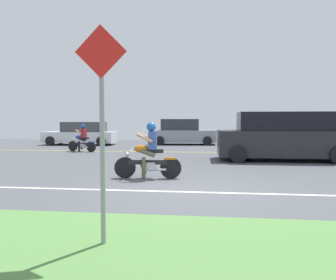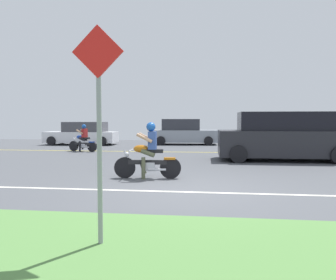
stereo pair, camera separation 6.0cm
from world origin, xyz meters
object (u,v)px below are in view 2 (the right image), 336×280
(suv_nearby, at_px, (284,137))
(parked_car_1, at_px, (184,133))
(motorcyclist, at_px, (148,155))
(parked_car_0, at_px, (82,134))
(street_sign, at_px, (99,115))
(motorcyclist_distant, at_px, (83,140))
(parked_car_2, at_px, (270,133))

(suv_nearby, height_order, parked_car_1, suv_nearby)
(motorcyclist, relative_size, parked_car_0, 0.40)
(motorcyclist, height_order, suv_nearby, suv_nearby)
(motorcyclist, height_order, parked_car_0, motorcyclist)
(parked_car_1, bearing_deg, suv_nearby, -60.90)
(motorcyclist, xyz_separation_m, street_sign, (0.31, -4.84, 0.99))
(motorcyclist_distant, bearing_deg, suv_nearby, -15.87)
(motorcyclist_distant, relative_size, street_sign, 0.59)
(parked_car_1, distance_m, parked_car_2, 5.27)
(suv_nearby, distance_m, parked_car_2, 7.12)
(motorcyclist, relative_size, suv_nearby, 0.35)
(motorcyclist, xyz_separation_m, motorcyclist_distant, (-4.60, 7.10, -0.06))
(parked_car_0, bearing_deg, parked_car_2, 0.74)
(parked_car_1, xyz_separation_m, street_sign, (0.31, -17.39, 0.87))
(suv_nearby, xyz_separation_m, motorcyclist_distant, (-9.06, 2.58, -0.34))
(motorcyclist, height_order, motorcyclist_distant, motorcyclist)
(parked_car_0, relative_size, street_sign, 1.68)
(parked_car_0, relative_size, motorcyclist_distant, 2.84)
(parked_car_2, bearing_deg, street_sign, -106.53)
(motorcyclist, bearing_deg, motorcyclist_distant, 122.95)
(parked_car_1, relative_size, street_sign, 1.56)
(suv_nearby, relative_size, motorcyclist_distant, 3.22)
(suv_nearby, height_order, parked_car_0, suv_nearby)
(suv_nearby, relative_size, parked_car_2, 1.30)
(suv_nearby, bearing_deg, parked_car_2, 84.18)
(parked_car_0, height_order, street_sign, street_sign)
(parked_car_2, xyz_separation_m, motorcyclist_distant, (-9.79, -4.51, -0.19))
(parked_car_2, distance_m, motorcyclist_distant, 10.78)
(parked_car_0, xyz_separation_m, parked_car_1, (6.34, 1.09, 0.07))
(parked_car_1, height_order, motorcyclist_distant, parked_car_1)
(suv_nearby, bearing_deg, parked_car_1, 119.10)
(motorcyclist_distant, height_order, street_sign, street_sign)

